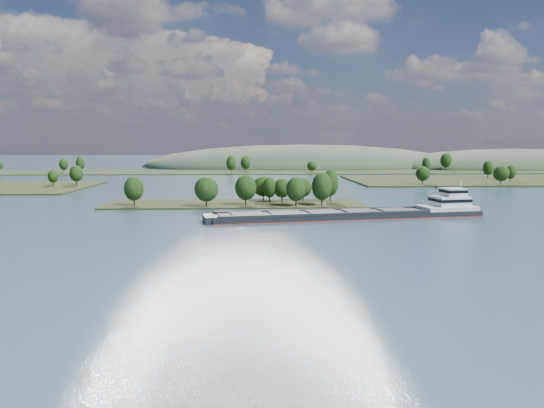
{
  "coord_description": "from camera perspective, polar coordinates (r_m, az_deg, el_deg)",
  "views": [
    {
      "loc": [
        5.61,
        -26.42,
        24.33
      ],
      "look_at": [
        12.47,
        130.0,
        6.0
      ],
      "focal_mm": 35.0,
      "sensor_mm": 36.0,
      "label": 1
    }
  ],
  "objects": [
    {
      "name": "hill_west",
      "position": [
        529.78,
        3.39,
        4.03
      ],
      "size": [
        320.0,
        160.0,
        44.0
      ],
      "primitive_type": "ellipsoid",
      "color": "#374832",
      "rests_on": "ground"
    },
    {
      "name": "cargo_barge",
      "position": [
        174.31,
        10.03,
        -0.93
      ],
      "size": [
        91.69,
        26.1,
        12.33
      ],
      "color": "black",
      "rests_on": "ground"
    },
    {
      "name": "back_shoreline",
      "position": [
        426.85,
        -1.97,
        3.5
      ],
      "size": [
        900.0,
        60.0,
        15.79
      ],
      "color": "black",
      "rests_on": "ground"
    },
    {
      "name": "ground",
      "position": [
        148.53,
        -4.65,
        -2.77
      ],
      "size": [
        1800.0,
        1800.0,
        0.0
      ],
      "primitive_type": "plane",
      "color": "#34455B",
      "rests_on": "ground"
    },
    {
      "name": "tree_island",
      "position": [
        205.84,
        -2.28,
        1.04
      ],
      "size": [
        100.0,
        30.12,
        14.14
      ],
      "color": "black",
      "rests_on": "ground"
    },
    {
      "name": "hill_east",
      "position": [
        558.33,
        24.65,
        3.57
      ],
      "size": [
        260.0,
        140.0,
        36.0
      ],
      "primitive_type": "ellipsoid",
      "color": "#374832",
      "rests_on": "ground"
    }
  ]
}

